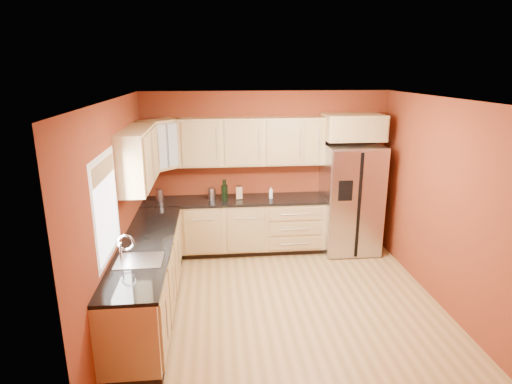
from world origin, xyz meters
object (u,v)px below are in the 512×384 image
Objects in this scene: refrigerator at (350,199)px; knife_block at (239,193)px; soap_dispenser at (271,193)px; wine_bottle_a at (224,190)px; canister_left at (160,195)px.

knife_block is (-1.82, 0.08, 0.13)m from refrigerator.
soap_dispenser is at bearing -4.03° from knife_block.
refrigerator is at bearing -0.27° from wine_bottle_a.
refrigerator reaches higher than knife_block.
refrigerator reaches higher than canister_left.
knife_block is at bearing -0.30° from canister_left.
soap_dispenser is (0.51, -0.02, -0.01)m from knife_block.
knife_block is (0.25, 0.07, -0.07)m from wine_bottle_a.
wine_bottle_a is at bearing -176.28° from soap_dispenser.
wine_bottle_a reaches higher than canister_left.
canister_left is 1.26m from knife_block.
canister_left is (-3.07, 0.09, 0.13)m from refrigerator.
wine_bottle_a is 0.76m from soap_dispenser.
wine_bottle_a is at bearing 179.73° from refrigerator.
refrigerator reaches higher than soap_dispenser.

